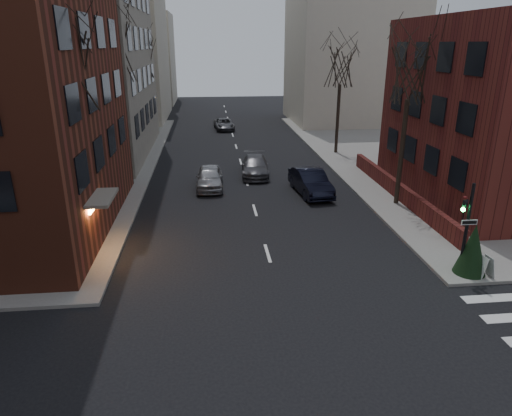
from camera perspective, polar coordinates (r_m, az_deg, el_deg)
The scene contains 18 objects.
low_wall_right at distance 30.48m, azimuth 17.34°, elevation 2.16°, with size 0.35×16.00×1.00m, color #5A1F1A.
building_distant_la at distance 63.84m, azimuth -18.13°, elevation 18.59°, with size 14.00×16.00×18.00m, color #B5AB99.
building_distant_ra at distance 60.27m, azimuth 11.62°, elevation 18.15°, with size 14.00×14.00×16.00m, color #B5AB99.
building_distant_lb at distance 80.34m, azimuth -14.06°, elevation 17.62°, with size 10.00×12.00×14.00m, color #B5AB99.
traffic_signal at distance 21.09m, azimuth 24.58°, elevation -3.03°, with size 0.76×0.44×4.00m.
tree_left_a at distance 22.52m, azimuth -22.83°, elevation 15.88°, with size 4.18×4.18×10.26m.
tree_left_b at distance 34.20m, azimuth -17.28°, elevation 18.15°, with size 4.40×4.40×10.80m.
tree_left_c at distance 48.05m, azimuth -14.03°, elevation 17.65°, with size 3.96×3.96×9.72m.
tree_right_a at distance 28.09m, azimuth 18.76°, elevation 15.97°, with size 3.96×3.96×9.72m.
tree_right_b at distance 41.28m, azimuth 10.56°, elevation 16.99°, with size 3.74×3.74×9.18m.
streetlamp_near at distance 30.60m, azimuth -16.62°, elevation 9.25°, with size 0.36×0.36×6.28m.
streetlamp_far at distance 50.22m, azimuth -12.67°, elevation 13.48°, with size 0.36×0.36×6.28m.
parked_sedan at distance 30.45m, azimuth 6.84°, elevation 3.27°, with size 1.74×4.98×1.64m, color black.
car_lane_silver at distance 31.65m, azimuth -5.82°, elevation 3.85°, with size 1.81×4.49×1.53m, color gray.
car_lane_gray at distance 34.60m, azimuth -0.11°, elevation 5.26°, with size 2.00×4.92×1.43m, color #414146.
car_lane_far at distance 53.73m, azimuth -4.01°, elevation 10.41°, with size 2.10×4.54×1.26m, color #434348.
sandwich_board at distance 21.66m, azimuth 26.75°, elevation -6.53°, with size 0.42×0.58×0.94m, color silver.
evergreen_shrub at distance 21.45m, azimuth 25.45°, elevation -4.65°, with size 1.34×1.34×2.23m, color black.
Camera 1 is at (-2.60, -7.63, 9.49)m, focal length 32.00 mm.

